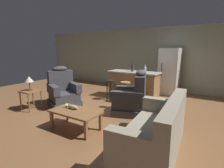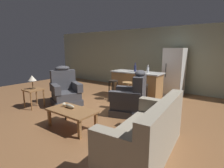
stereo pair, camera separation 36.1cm
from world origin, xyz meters
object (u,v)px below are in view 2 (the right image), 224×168
object	(u,v)px
recliner_near_lamp	(65,91)
bar_stool_middle	(127,88)
fish_figurine	(69,106)
couch	(148,134)
recliner_near_island	(131,99)
refrigerator	(174,72)
bottle_short_amber	(135,68)
bar_stool_right	(143,91)
kitchen_island	(136,85)
end_table	(33,92)
coffee_table	(72,112)
bar_stool_left	(113,86)
table_lamp	(32,79)
bottle_tall_green	(148,70)

from	to	relation	value
recliner_near_lamp	bar_stool_middle	bearing A→B (deg)	64.30
fish_figurine	couch	size ratio (longest dim) A/B	0.17
couch	recliner_near_island	bearing A→B (deg)	-55.97
refrigerator	bottle_short_amber	world-z (taller)	refrigerator
bar_stool_right	bottle_short_amber	world-z (taller)	bottle_short_amber
kitchen_island	end_table	bearing A→B (deg)	-126.54
fish_figurine	bar_stool_middle	world-z (taller)	bar_stool_middle
fish_figurine	recliner_near_island	world-z (taller)	recliner_near_island
coffee_table	bar_stool_left	distance (m)	2.40
fish_figurine	bar_stool_right	size ratio (longest dim) A/B	0.50
fish_figurine	bottle_short_amber	distance (m)	2.97
table_lamp	kitchen_island	xyz separation A→B (m)	(2.00, 2.68, -0.39)
bar_stool_middle	recliner_near_island	bearing A→B (deg)	-52.33
coffee_table	bar_stool_middle	world-z (taller)	bar_stool_middle
bottle_tall_green	bar_stool_left	bearing A→B (deg)	-143.76
bar_stool_middle	bottle_short_amber	distance (m)	0.87
recliner_near_lamp	recliner_near_island	distance (m)	2.19
bar_stool_middle	bottle_tall_green	world-z (taller)	bottle_tall_green
recliner_near_island	bottle_tall_green	size ratio (longest dim) A/B	4.71
recliner_near_lamp	bar_stool_right	bearing A→B (deg)	55.89
coffee_table	couch	bearing A→B (deg)	3.30
table_lamp	kitchen_island	world-z (taller)	table_lamp
coffee_table	refrigerator	bearing A→B (deg)	77.78
bar_stool_right	fish_figurine	bearing A→B (deg)	-107.19
coffee_table	recliner_near_lamp	distance (m)	1.86
coffee_table	end_table	size ratio (longest dim) A/B	1.96
recliner_near_lamp	bar_stool_right	size ratio (longest dim) A/B	1.76
refrigerator	fish_figurine	bearing A→B (deg)	-104.48
bar_stool_right	bottle_tall_green	bearing A→B (deg)	103.71
refrigerator	kitchen_island	bearing A→B (deg)	-127.42
table_lamp	recliner_near_island	bearing A→B (deg)	25.11
end_table	bar_stool_middle	size ratio (longest dim) A/B	0.82
end_table	refrigerator	distance (m)	4.87
couch	recliner_near_island	xyz separation A→B (m)	(-1.14, 1.41, 0.08)
bottle_short_amber	fish_figurine	bearing A→B (deg)	-91.66
recliner_near_lamp	recliner_near_island	size ratio (longest dim) A/B	1.00
recliner_near_lamp	bar_stool_left	size ratio (longest dim) A/B	1.76
recliner_near_island	table_lamp	distance (m)	2.95
table_lamp	kitchen_island	bearing A→B (deg)	53.27
bottle_short_amber	refrigerator	bearing A→B (deg)	50.94
fish_figurine	end_table	size ratio (longest dim) A/B	0.61
bar_stool_right	bottle_short_amber	distance (m)	1.06
fish_figurine	table_lamp	world-z (taller)	table_lamp
recliner_near_island	bar_stool_right	bearing A→B (deg)	-103.14
bottle_tall_green	bar_stool_right	bearing A→B (deg)	-76.29
kitchen_island	bottle_tall_green	world-z (taller)	bottle_tall_green
kitchen_island	bottle_short_amber	world-z (taller)	bottle_short_amber
table_lamp	bottle_short_amber	size ratio (longest dim) A/B	1.31
couch	bottle_tall_green	xyz separation A→B (m)	(-1.38, 2.92, 0.71)
coffee_table	refrigerator	world-z (taller)	refrigerator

